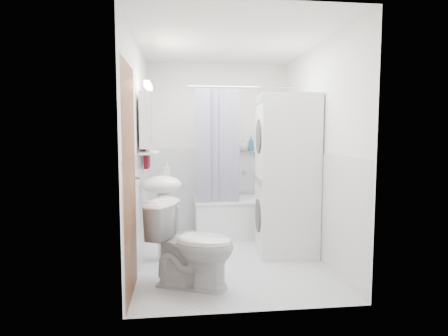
{
  "coord_description": "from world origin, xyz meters",
  "views": [
    {
      "loc": [
        -0.55,
        -4.1,
        1.41
      ],
      "look_at": [
        -0.05,
        0.15,
        1.02
      ],
      "focal_mm": 30.0,
      "sensor_mm": 36.0,
      "label": 1
    }
  ],
  "objects": [
    {
      "name": "bathtub",
      "position": [
        0.32,
        0.92,
        0.29
      ],
      "size": [
        1.36,
        0.65,
        0.52
      ],
      "color": "white",
      "rests_on": "ground"
    },
    {
      "name": "toilet",
      "position": [
        -0.45,
        -0.73,
        0.39
      ],
      "size": [
        0.91,
        0.72,
        0.78
      ],
      "primitive_type": "imported",
      "rotation": [
        0.0,
        0.0,
        1.16
      ],
      "color": "white",
      "rests_on": "ground"
    },
    {
      "name": "shower_curtain",
      "position": [
        -0.08,
        0.66,
        1.25
      ],
      "size": [
        0.55,
        0.02,
        1.45
      ],
      "color": "#131242",
      "rests_on": "curtain_rod"
    },
    {
      "name": "washer_dryer",
      "position": [
        0.68,
        0.13,
        0.93
      ],
      "size": [
        0.71,
        0.7,
        1.85
      ],
      "rotation": [
        0.0,
        0.0,
        -0.07
      ],
      "color": "white",
      "rests_on": "ground"
    },
    {
      "name": "medicine_cabinet",
      "position": [
        -0.9,
        0.1,
        1.57
      ],
      "size": [
        0.13,
        0.5,
        0.71
      ],
      "color": "white",
      "rests_on": "room_walls"
    },
    {
      "name": "shampoo_b",
      "position": [
        0.47,
        1.24,
        1.2
      ],
      "size": [
        0.08,
        0.21,
        0.08
      ],
      "primitive_type": "imported",
      "color": "#27639C",
      "rests_on": "shower_caddy"
    },
    {
      "name": "sink",
      "position": [
        -0.75,
        0.02,
        0.7
      ],
      "size": [
        0.44,
        0.37,
        1.04
      ],
      "color": "white",
      "rests_on": "ground"
    },
    {
      "name": "room_walls",
      "position": [
        0.0,
        0.0,
        1.49
      ],
      "size": [
        2.6,
        2.6,
        2.6
      ],
      "color": "white",
      "rests_on": "ground"
    },
    {
      "name": "shampoo_a",
      "position": [
        0.35,
        1.24,
        1.23
      ],
      "size": [
        0.13,
        0.17,
        0.13
      ],
      "primitive_type": "imported",
      "color": "gray",
      "rests_on": "shower_caddy"
    },
    {
      "name": "shelf_bottle",
      "position": [
        -0.89,
        -0.05,
        1.25
      ],
      "size": [
        0.07,
        0.18,
        0.07
      ],
      "primitive_type": "imported",
      "color": "gray",
      "rests_on": "shelf"
    },
    {
      "name": "curtain_rod",
      "position": [
        0.32,
        0.66,
        2.0
      ],
      "size": [
        1.54,
        0.02,
        0.02
      ],
      "primitive_type": "cylinder",
      "rotation": [
        0.0,
        1.57,
        0.0
      ],
      "color": "silver",
      "rests_on": "room_walls"
    },
    {
      "name": "wainscot",
      "position": [
        0.0,
        0.29,
        0.6
      ],
      "size": [
        1.98,
        2.58,
        2.58
      ],
      "color": "white",
      "rests_on": "ground"
    },
    {
      "name": "shelf_cup",
      "position": [
        -0.89,
        0.22,
        1.26
      ],
      "size": [
        0.1,
        0.09,
        0.1
      ],
      "primitive_type": "imported",
      "color": "gray",
      "rests_on": "shelf"
    },
    {
      "name": "door",
      "position": [
        -0.95,
        -0.55,
        1.0
      ],
      "size": [
        0.05,
        2.0,
        2.0
      ],
      "color": "brown",
      "rests_on": "ground"
    },
    {
      "name": "tub_spout",
      "position": [
        0.52,
        1.25,
        0.84
      ],
      "size": [
        0.04,
        0.12,
        0.04
      ],
      "primitive_type": "cylinder",
      "rotation": [
        1.57,
        0.0,
        0.0
      ],
      "color": "silver",
      "rests_on": "room_walls"
    },
    {
      "name": "floor",
      "position": [
        0.0,
        0.0,
        0.0
      ],
      "size": [
        2.6,
        2.6,
        0.0
      ],
      "primitive_type": "plane",
      "color": "silver",
      "rests_on": "ground"
    },
    {
      "name": "soap_pump",
      "position": [
        -0.71,
        0.25,
        0.95
      ],
      "size": [
        0.08,
        0.17,
        0.08
      ],
      "primitive_type": "imported",
      "color": "gray",
      "rests_on": "sink"
    },
    {
      "name": "shower_caddy",
      "position": [
        0.57,
        1.24,
        1.15
      ],
      "size": [
        0.22,
        0.06,
        0.02
      ],
      "primitive_type": "cube",
      "color": "silver",
      "rests_on": "room_walls"
    },
    {
      "name": "towel",
      "position": [
        -0.94,
        0.35,
        1.45
      ],
      "size": [
        0.07,
        0.36,
        0.86
      ],
      "color": "maroon",
      "rests_on": "room_walls"
    },
    {
      "name": "shelf",
      "position": [
        -0.89,
        0.1,
        1.2
      ],
      "size": [
        0.18,
        0.54,
        0.02
      ],
      "primitive_type": "cube",
      "color": "silver",
      "rests_on": "room_walls"
    }
  ]
}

